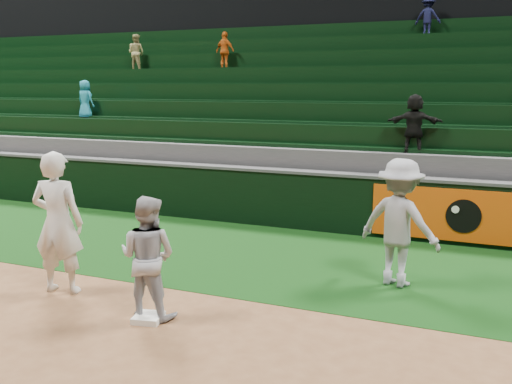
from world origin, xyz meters
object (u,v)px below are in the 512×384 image
at_px(first_baseman, 58,223).
at_px(base_coach, 399,223).
at_px(baserunner, 148,257).
at_px(first_base, 148,318).

xyz_separation_m(first_baseman, base_coach, (4.53, 2.21, -0.07)).
relative_size(first_baseman, baserunner, 1.29).
height_order(first_baseman, base_coach, first_baseman).
bearing_deg(baserunner, first_baseman, -12.36).
bearing_deg(first_baseman, first_base, 154.27).
bearing_deg(base_coach, first_baseman, 42.60).
height_order(first_base, base_coach, base_coach).
xyz_separation_m(first_base, first_baseman, (-1.78, 0.42, 1.01)).
bearing_deg(base_coach, first_base, 60.31).
bearing_deg(first_baseman, base_coach, -166.46).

